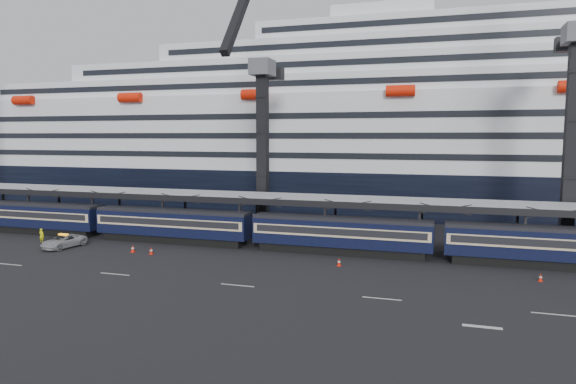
{
  "coord_description": "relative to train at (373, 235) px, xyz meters",
  "views": [
    {
      "loc": [
        2.32,
        -42.77,
        12.47
      ],
      "look_at": [
        -13.86,
        10.0,
        6.42
      ],
      "focal_mm": 32.0,
      "sensor_mm": 36.0,
      "label": 1
    }
  ],
  "objects": [
    {
      "name": "crane_dark_mid",
      "position": [
        19.65,
        7.59,
        11.16
      ],
      "size": [
        4.5,
        18.24,
        39.64
      ],
      "color": "#4B4D53",
      "rests_on": "ground"
    },
    {
      "name": "cruise_ship",
      "position": [
        3.57,
        35.99,
        10.14
      ],
      "size": [
        214.09,
        28.84,
        34.0
      ],
      "color": "black",
      "rests_on": "ground"
    },
    {
      "name": "pickup_truck",
      "position": [
        -33.66,
        -6.14,
        -1.49
      ],
      "size": [
        3.15,
        5.44,
        1.43
      ],
      "primitive_type": "imported",
      "rotation": [
        0.0,
        0.0,
        -0.16
      ],
      "color": "#A0A2A6",
      "rests_on": "ground"
    },
    {
      "name": "train",
      "position": [
        0.0,
        0.0,
        0.0
      ],
      "size": [
        133.05,
        3.0,
        4.05
      ],
      "color": "black",
      "rests_on": "ground"
    },
    {
      "name": "traffic_cone_d",
      "position": [
        -2.49,
        -5.14,
        -1.81
      ],
      "size": [
        0.4,
        0.4,
        0.79
      ],
      "color": "red",
      "rests_on": "ground"
    },
    {
      "name": "crane_dark_near",
      "position": [
        -15.35,
        8.59,
        9.73
      ],
      "size": [
        4.5,
        17.75,
        35.08
      ],
      "color": "#4B4D53",
      "rests_on": "ground"
    },
    {
      "name": "worker",
      "position": [
        -38.15,
        -4.54,
        -1.38
      ],
      "size": [
        0.61,
        0.41,
        1.65
      ],
      "primitive_type": "imported",
      "rotation": [
        0.0,
        0.0,
        3.17
      ],
      "color": "#ECEF0C",
      "rests_on": "ground"
    },
    {
      "name": "ground",
      "position": [
        4.65,
        -10.0,
        -2.2
      ],
      "size": [
        260.0,
        260.0,
        0.0
      ],
      "primitive_type": "plane",
      "color": "black",
      "rests_on": "ground"
    },
    {
      "name": "traffic_cone_e",
      "position": [
        15.16,
        -5.21,
        -1.85
      ],
      "size": [
        0.35,
        0.35,
        0.71
      ],
      "color": "red",
      "rests_on": "ground"
    },
    {
      "name": "canopy",
      "position": [
        4.65,
        4.0,
        3.05
      ],
      "size": [
        130.0,
        6.25,
        5.53
      ],
      "color": "#919298",
      "rests_on": "ground"
    },
    {
      "name": "traffic_cone_b",
      "position": [
        -24.9,
        -5.88,
        -1.79
      ],
      "size": [
        0.42,
        0.42,
        0.84
      ],
      "color": "red",
      "rests_on": "ground"
    },
    {
      "name": "traffic_cone_c",
      "position": [
        -22.49,
        -6.14,
        -1.81
      ],
      "size": [
        0.39,
        0.39,
        0.79
      ],
      "color": "red",
      "rests_on": "ground"
    },
    {
      "name": "lane_markings",
      "position": [
        12.8,
        -15.23,
        -2.19
      ],
      "size": [
        111.0,
        4.27,
        0.02
      ],
      "color": "beige",
      "rests_on": "ground"
    }
  ]
}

